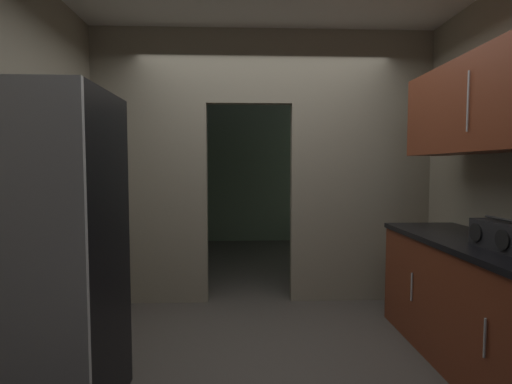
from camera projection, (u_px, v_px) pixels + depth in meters
name	position (u px, v px, depth m)	size (l,w,h in m)	color
ground	(275.00, 364.00, 2.73)	(20.00, 20.00, 0.00)	#47423D
kitchen_partition	(267.00, 160.00, 3.97)	(3.42, 0.12, 2.76)	gray
adjoining_room_shell	(255.00, 168.00, 6.19)	(3.42, 3.38, 2.76)	slate
refrigerator	(45.00, 257.00, 2.11)	(0.72, 0.72, 1.80)	black
lower_cabinet_run	(487.00, 310.00, 2.56)	(0.64, 2.04, 0.88)	maroon
upper_cabinet_counterside	(496.00, 101.00, 2.47)	(0.36, 1.84, 0.64)	maroon
boombox	(500.00, 236.00, 2.38)	(0.16, 0.43, 0.20)	black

